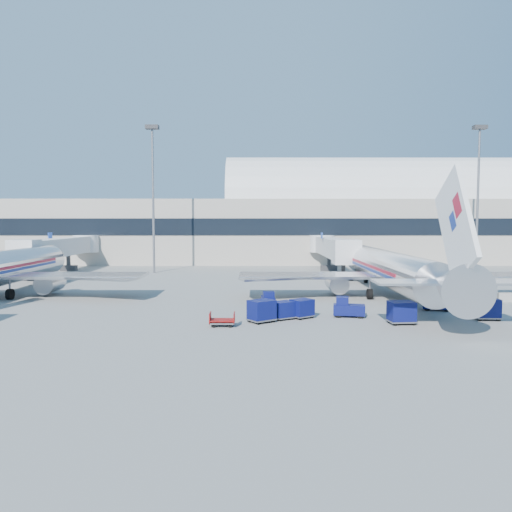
{
  "coord_description": "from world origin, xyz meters",
  "views": [
    {
      "loc": [
        -4.38,
        -47.06,
        8.0
      ],
      "look_at": [
        -4.24,
        6.0,
        4.29
      ],
      "focal_mm": 35.0,
      "sensor_mm": 36.0,
      "label": 1
    }
  ],
  "objects_px": {
    "tug_left": "(268,300)",
    "cart_train_b": "(284,310)",
    "jetbridge_mid": "(63,247)",
    "mast_east": "(478,177)",
    "cart_solo_near": "(401,312)",
    "cart_solo_far": "(486,309)",
    "tug_lead": "(348,308)",
    "cart_open_red": "(223,321)",
    "cart_train_c": "(262,311)",
    "tug_right": "(435,303)",
    "cart_train_a": "(302,308)",
    "mast_west": "(153,177)",
    "barrier_near": "(480,297)",
    "airliner_main": "(393,270)",
    "jetbridge_near": "(331,247)"
  },
  "relations": [
    {
      "from": "mast_west",
      "to": "cart_train_b",
      "type": "xyz_separation_m",
      "value": [
        17.98,
        -36.86,
        -14.0
      ]
    },
    {
      "from": "cart_solo_far",
      "to": "jetbridge_near",
      "type": "bearing_deg",
      "value": 102.89
    },
    {
      "from": "tug_left",
      "to": "cart_train_b",
      "type": "height_order",
      "value": "tug_left"
    },
    {
      "from": "cart_train_b",
      "to": "cart_train_c",
      "type": "height_order",
      "value": "cart_train_c"
    },
    {
      "from": "mast_east",
      "to": "cart_train_b",
      "type": "height_order",
      "value": "mast_east"
    },
    {
      "from": "airliner_main",
      "to": "mast_east",
      "type": "bearing_deg",
      "value": 51.89
    },
    {
      "from": "tug_left",
      "to": "cart_train_c",
      "type": "xyz_separation_m",
      "value": [
        -0.7,
        -6.92,
        0.24
      ]
    },
    {
      "from": "jetbridge_mid",
      "to": "cart_train_a",
      "type": "bearing_deg",
      "value": -47.57
    },
    {
      "from": "airliner_main",
      "to": "cart_solo_near",
      "type": "height_order",
      "value": "airliner_main"
    },
    {
      "from": "barrier_near",
      "to": "cart_train_c",
      "type": "relative_size",
      "value": 1.19
    },
    {
      "from": "cart_train_c",
      "to": "cart_solo_far",
      "type": "xyz_separation_m",
      "value": [
        18.27,
        0.94,
        -0.01
      ]
    },
    {
      "from": "mast_west",
      "to": "cart_train_b",
      "type": "relative_size",
      "value": 10.73
    },
    {
      "from": "jetbridge_mid",
      "to": "barrier_near",
      "type": "distance_m",
      "value": 59.9
    },
    {
      "from": "cart_train_c",
      "to": "airliner_main",
      "type": "bearing_deg",
      "value": 6.13
    },
    {
      "from": "jetbridge_mid",
      "to": "cart_train_c",
      "type": "height_order",
      "value": "jetbridge_mid"
    },
    {
      "from": "tug_right",
      "to": "cart_train_a",
      "type": "height_order",
      "value": "cart_train_a"
    },
    {
      "from": "mast_west",
      "to": "tug_left",
      "type": "relative_size",
      "value": 9.36
    },
    {
      "from": "jetbridge_near",
      "to": "cart_open_red",
      "type": "bearing_deg",
      "value": -109.69
    },
    {
      "from": "cart_train_a",
      "to": "cart_solo_near",
      "type": "xyz_separation_m",
      "value": [
        7.52,
        -2.39,
        0.11
      ]
    },
    {
      "from": "barrier_near",
      "to": "cart_train_b",
      "type": "bearing_deg",
      "value": -156.13
    },
    {
      "from": "cart_train_b",
      "to": "cart_solo_far",
      "type": "bearing_deg",
      "value": -32.63
    },
    {
      "from": "tug_lead",
      "to": "cart_open_red",
      "type": "bearing_deg",
      "value": -150.28
    },
    {
      "from": "jetbridge_mid",
      "to": "mast_east",
      "type": "xyz_separation_m",
      "value": [
        64.4,
        -0.81,
        10.86
      ]
    },
    {
      "from": "tug_left",
      "to": "cart_solo_near",
      "type": "relative_size",
      "value": 1.12
    },
    {
      "from": "cart_open_red",
      "to": "cart_solo_far",
      "type": "bearing_deg",
      "value": 6.48
    },
    {
      "from": "cart_solo_near",
      "to": "mast_west",
      "type": "bearing_deg",
      "value": 118.98
    },
    {
      "from": "mast_west",
      "to": "tug_lead",
      "type": "relative_size",
      "value": 8.16
    },
    {
      "from": "tug_right",
      "to": "cart_train_c",
      "type": "xyz_separation_m",
      "value": [
        -15.7,
        -5.25,
        0.24
      ]
    },
    {
      "from": "airliner_main",
      "to": "cart_solo_near",
      "type": "xyz_separation_m",
      "value": [
        -2.94,
        -13.22,
        -1.98
      ]
    },
    {
      "from": "barrier_near",
      "to": "tug_right",
      "type": "xyz_separation_m",
      "value": [
        -6.13,
        -4.77,
        0.25
      ]
    },
    {
      "from": "tug_right",
      "to": "cart_solo_near",
      "type": "xyz_separation_m",
      "value": [
        -4.82,
        -5.94,
        0.24
      ]
    },
    {
      "from": "tug_right",
      "to": "cart_train_a",
      "type": "bearing_deg",
      "value": -147.68
    },
    {
      "from": "cart_solo_near",
      "to": "cart_open_red",
      "type": "bearing_deg",
      "value": 177.37
    },
    {
      "from": "tug_left",
      "to": "mast_west",
      "type": "bearing_deg",
      "value": 24.86
    },
    {
      "from": "barrier_near",
      "to": "tug_left",
      "type": "distance_m",
      "value": 21.36
    },
    {
      "from": "barrier_near",
      "to": "cart_open_red",
      "type": "distance_m",
      "value": 27.38
    },
    {
      "from": "tug_left",
      "to": "cart_solo_far",
      "type": "distance_m",
      "value": 18.56
    },
    {
      "from": "cart_train_b",
      "to": "cart_solo_near",
      "type": "height_order",
      "value": "cart_solo_near"
    },
    {
      "from": "barrier_near",
      "to": "jetbridge_near",
      "type": "bearing_deg",
      "value": 109.85
    },
    {
      "from": "barrier_near",
      "to": "cart_train_a",
      "type": "xyz_separation_m",
      "value": [
        -18.47,
        -8.32,
        0.38
      ]
    },
    {
      "from": "tug_lead",
      "to": "cart_open_red",
      "type": "xyz_separation_m",
      "value": [
        -10.25,
        -3.7,
        -0.4
      ]
    },
    {
      "from": "mast_east",
      "to": "tug_right",
      "type": "distance_m",
      "value": 40.01
    },
    {
      "from": "cart_train_b",
      "to": "tug_left",
      "type": "bearing_deg",
      "value": 69.02
    },
    {
      "from": "airliner_main",
      "to": "tug_left",
      "type": "distance_m",
      "value": 14.45
    },
    {
      "from": "cart_train_c",
      "to": "cart_solo_far",
      "type": "distance_m",
      "value": 18.3
    },
    {
      "from": "jetbridge_near",
      "to": "barrier_near",
      "type": "distance_m",
      "value": 30.82
    },
    {
      "from": "mast_west",
      "to": "cart_train_a",
      "type": "distance_m",
      "value": 43.54
    },
    {
      "from": "tug_right",
      "to": "cart_open_red",
      "type": "height_order",
      "value": "tug_right"
    },
    {
      "from": "tug_left",
      "to": "cart_train_c",
      "type": "relative_size",
      "value": 0.96
    },
    {
      "from": "tug_left",
      "to": "mast_east",
      "type": "bearing_deg",
      "value": -50.43
    }
  ]
}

